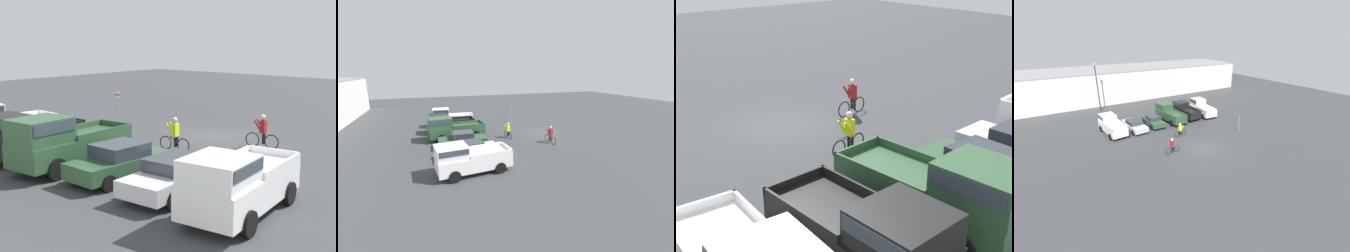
% 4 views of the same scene
% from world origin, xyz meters
% --- Properties ---
extents(ground_plane, '(80.00, 80.00, 0.00)m').
position_xyz_m(ground_plane, '(0.00, 0.00, 0.00)').
color(ground_plane, '#383A3D').
extents(warehouse_building, '(49.52, 12.19, 5.66)m').
position_xyz_m(warehouse_building, '(0.00, 28.10, 2.83)').
color(warehouse_building, silver).
rests_on(warehouse_building, ground_plane).
extents(pickup_truck_0, '(2.58, 5.28, 2.15)m').
position_xyz_m(pickup_truck_0, '(-7.44, 9.64, 1.11)').
color(pickup_truck_0, white).
rests_on(pickup_truck_0, ground_plane).
extents(sedan_0, '(2.24, 4.81, 1.33)m').
position_xyz_m(sedan_0, '(-4.60, 9.04, 0.69)').
color(sedan_0, silver).
rests_on(sedan_0, ground_plane).
extents(sedan_1, '(2.05, 4.36, 1.43)m').
position_xyz_m(sedan_1, '(-1.80, 9.19, 0.72)').
color(sedan_1, '#2D5133').
rests_on(sedan_1, ground_plane).
extents(pickup_truck_1, '(2.50, 5.69, 2.36)m').
position_xyz_m(pickup_truck_1, '(0.96, 9.87, 1.22)').
color(pickup_truck_1, '#2D5133').
rests_on(pickup_truck_1, ground_plane).
extents(pickup_truck_2, '(2.40, 4.93, 2.16)m').
position_xyz_m(pickup_truck_2, '(3.78, 9.91, 1.12)').
color(pickup_truck_2, black).
rests_on(pickup_truck_2, ground_plane).
extents(pickup_truck_3, '(2.41, 5.01, 2.31)m').
position_xyz_m(pickup_truck_3, '(6.64, 9.55, 1.17)').
color(pickup_truck_3, white).
rests_on(pickup_truck_3, ground_plane).
extents(cyclist_0, '(1.72, 0.50, 1.68)m').
position_xyz_m(cyclist_0, '(-0.46, 4.20, 0.85)').
color(cyclist_0, black).
rests_on(cyclist_0, ground_plane).
extents(cyclist_1, '(1.78, 0.50, 1.73)m').
position_xyz_m(cyclist_1, '(-3.45, 0.87, 0.85)').
color(cyclist_1, black).
rests_on(cyclist_1, ground_plane).
extents(fire_lane_sign, '(0.14, 0.29, 2.25)m').
position_xyz_m(fire_lane_sign, '(6.61, 1.29, 1.36)').
color(fire_lane_sign, '#9E9EA3').
rests_on(fire_lane_sign, ground_plane).
extents(lamppost, '(0.36, 0.36, 7.66)m').
position_xyz_m(lamppost, '(-6.55, 19.64, 4.43)').
color(lamppost, '#2D2823').
rests_on(lamppost, ground_plane).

